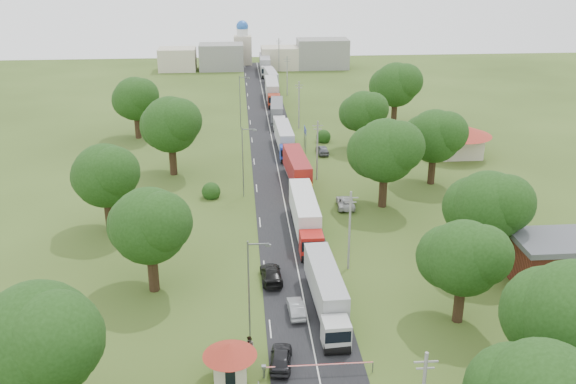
{
  "coord_description": "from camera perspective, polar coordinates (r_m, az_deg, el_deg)",
  "views": [
    {
      "loc": [
        -6.0,
        -68.19,
        33.31
      ],
      "look_at": [
        0.18,
        8.62,
        3.0
      ],
      "focal_mm": 40.0,
      "sensor_mm": 36.0,
      "label": 1
    }
  ],
  "objects": [
    {
      "name": "house_cream",
      "position": [
        108.71,
        14.98,
        4.89
      ],
      "size": [
        10.08,
        10.08,
        5.8
      ],
      "color": "beige",
      "rests_on": "ground"
    },
    {
      "name": "truck_7",
      "position": [
        175.06,
        -2.05,
        11.26
      ],
      "size": [
        2.97,
        15.79,
        4.37
      ],
      "color": "#A5A5A5",
      "rests_on": "ground"
    },
    {
      "name": "truck_5",
      "position": [
        143.55,
        -1.42,
        8.99
      ],
      "size": [
        2.94,
        15.66,
        4.34
      ],
      "color": "maroon",
      "rests_on": "ground"
    },
    {
      "name": "truck_0",
      "position": [
        61.99,
        3.44,
        -8.79
      ],
      "size": [
        2.93,
        14.39,
        3.98
      ],
      "color": "#B8B8B8",
      "rests_on": "ground"
    },
    {
      "name": "car_lane_rear",
      "position": [
        67.61,
        -1.5,
        -7.32
      ],
      "size": [
        2.36,
        5.3,
        1.51
      ],
      "primitive_type": "imported",
      "rotation": [
        0.0,
        0.0,
        3.19
      ],
      "color": "black",
      "rests_on": "ground"
    },
    {
      "name": "truck_4",
      "position": [
        126.11,
        -0.97,
        7.09
      ],
      "size": [
        3.04,
        13.65,
        3.77
      ],
      "color": "silver",
      "rests_on": "ground"
    },
    {
      "name": "tree_3",
      "position": [
        70.7,
        17.34,
        -1.21
      ],
      "size": [
        8.8,
        8.8,
        11.07
      ],
      "color": "#382616",
      "rests_on": "ground"
    },
    {
      "name": "house_brick",
      "position": [
        71.57,
        22.62,
        -5.69
      ],
      "size": [
        8.6,
        6.6,
        5.2
      ],
      "color": "maroon",
      "rests_on": "ground"
    },
    {
      "name": "tree_5",
      "position": [
        94.45,
        12.87,
        4.89
      ],
      "size": [
        8.8,
        8.8,
        11.07
      ],
      "color": "#382616",
      "rests_on": "ground"
    },
    {
      "name": "pole_2",
      "position": [
        94.38,
        2.62,
        3.79
      ],
      "size": [
        1.6,
        0.24,
        9.0
      ],
      "color": "gray",
      "rests_on": "ground"
    },
    {
      "name": "church",
      "position": [
        188.29,
        -4.05,
        12.89
      ],
      "size": [
        5.0,
        5.0,
        12.3
      ],
      "color": "beige",
      "rests_on": "ground"
    },
    {
      "name": "pole_3",
      "position": [
        121.19,
        0.98,
        7.81
      ],
      "size": [
        1.6,
        0.24,
        9.0
      ],
      "color": "gray",
      "rests_on": "ground"
    },
    {
      "name": "tree_12",
      "position": [
        97.29,
        -10.4,
        5.95
      ],
      "size": [
        9.6,
        9.6,
        12.05
      ],
      "color": "#382616",
      "rests_on": "ground"
    },
    {
      "name": "tree_2",
      "position": [
        60.39,
        15.33,
        -5.61
      ],
      "size": [
        8.0,
        8.0,
        10.1
      ],
      "color": "#382616",
      "rests_on": "ground"
    },
    {
      "name": "pole_5",
      "position": [
        175.92,
        -0.81,
        12.1
      ],
      "size": [
        1.6,
        0.24,
        9.0
      ],
      "color": "gray",
      "rests_on": "ground"
    },
    {
      "name": "tree_11",
      "position": [
        79.48,
        -15.96,
        1.45
      ],
      "size": [
        8.8,
        8.8,
        11.07
      ],
      "color": "#382616",
      "rests_on": "ground"
    },
    {
      "name": "truck_3",
      "position": [
        108.6,
        -0.31,
        4.75
      ],
      "size": [
        2.67,
        14.11,
        3.91
      ],
      "color": "navy",
      "rests_on": "ground"
    },
    {
      "name": "tree_13",
      "position": [
        117.7,
        -13.42,
        8.08
      ],
      "size": [
        8.8,
        8.8,
        11.07
      ],
      "color": "#382616",
      "rests_on": "ground"
    },
    {
      "name": "car_lane_mid",
      "position": [
        62.02,
        0.73,
        -10.29
      ],
      "size": [
        1.61,
        4.12,
        1.34
      ],
      "primitive_type": "imported",
      "rotation": [
        0.0,
        0.0,
        3.19
      ],
      "color": "gray",
      "rests_on": "ground"
    },
    {
      "name": "boom_barrier",
      "position": [
        54.21,
        1.27,
        -15.27
      ],
      "size": [
        9.22,
        0.35,
        1.18
      ],
      "color": "slate",
      "rests_on": "ground"
    },
    {
      "name": "distant_town",
      "position": [
        180.8,
        -2.48,
        11.96
      ],
      "size": [
        52.0,
        8.0,
        8.0
      ],
      "color": "gray",
      "rests_on": "ground"
    },
    {
      "name": "tree_9",
      "position": [
        48.13,
        -21.24,
        -12.12
      ],
      "size": [
        9.6,
        9.6,
        12.05
      ],
      "color": "#382616",
      "rests_on": "ground"
    },
    {
      "name": "tree_4",
      "position": [
        84.56,
        8.61,
        3.7
      ],
      "size": [
        9.6,
        9.6,
        12.05
      ],
      "color": "#382616",
      "rests_on": "ground"
    },
    {
      "name": "car_lane_front",
      "position": [
        55.37,
        -0.64,
        -14.54
      ],
      "size": [
        2.33,
        4.64,
        1.52
      ],
      "primitive_type": "imported",
      "rotation": [
        0.0,
        0.0,
        3.02
      ],
      "color": "black",
      "rests_on": "ground"
    },
    {
      "name": "car_verge_far",
      "position": [
        107.3,
        3.07,
        3.77
      ],
      "size": [
        2.0,
        4.45,
        1.48
      ],
      "primitive_type": "imported",
      "rotation": [
        0.0,
        0.0,
        3.2
      ],
      "color": "#505257",
      "rests_on": "ground"
    },
    {
      "name": "lamp_1",
      "position": [
        87.71,
        -3.95,
        2.97
      ],
      "size": [
        2.03,
        0.22,
        10.0
      ],
      "color": "slate",
      "rests_on": "ground"
    },
    {
      "name": "car_verge_near",
      "position": [
        85.97,
        5.12,
        -0.93
      ],
      "size": [
        2.56,
        5.02,
        1.36
      ],
      "primitive_type": "imported",
      "rotation": [
        0.0,
        0.0,
        3.08
      ],
      "color": "silver",
      "rests_on": "ground"
    },
    {
      "name": "truck_6",
      "position": [
        158.44,
        -1.5,
        10.06
      ],
      "size": [
        3.04,
        13.51,
        3.73
      ],
      "color": "#2A6F29",
      "rests_on": "ground"
    },
    {
      "name": "ground",
      "position": [
        76.13,
        0.38,
        -4.48
      ],
      "size": [
        260.0,
        260.0,
        0.0
      ],
      "primitive_type": "plane",
      "color": "#304316",
      "rests_on": "ground"
    },
    {
      "name": "guard_booth",
      "position": [
        53.27,
        -5.18,
        -14.42
      ],
      "size": [
        4.4,
        4.4,
        3.45
      ],
      "color": "beige",
      "rests_on": "ground"
    },
    {
      "name": "tree_10",
      "position": [
        64.55,
        -12.24,
        -2.89
      ],
      "size": [
        8.8,
        8.8,
        11.07
      ],
      "color": "#382616",
      "rests_on": "ground"
    },
    {
      "name": "tree_6",
      "position": [
        108.78,
        6.72,
        7.11
      ],
      "size": [
        8.0,
        8.0,
        10.1
      ],
      "color": "#382616",
      "rests_on": "ground"
    },
    {
      "name": "truck_2",
      "position": [
        92.8,
        0.86,
        1.89
      ],
      "size": [
        3.28,
        15.12,
        4.18
      ],
      "color": "gold",
      "rests_on": "ground"
    },
    {
      "name": "pedestrian_booth",
      "position": [
        56.4,
        -3.44,
        -13.58
      ],
      "size": [
        1.13,
        1.18,
        1.92
      ],
      "primitive_type": "imported",
      "rotation": [
        0.0,
        0.0,
        -0.95
      ],
      "color": "gray",
      "rests_on": "ground"
    },
    {
      "name": "lamp_0",
      "position": [
        55.62,
        -3.35,
        -8.51
      ],
      "size": [
        2.03,
        0.22,
        10.0
      ],
      "color": "slate",
      "rests_on": "ground"
    },
    {
      "name": "lamp_2",
      "position": [
        121.41,
        -4.22,
        8.2
      ],
      "size": [
        2.03,
        0.22,
        10.0
      ],
      "color": "slate",
      "rests_on": "ground"
    },
    {
      "name": "road",
      "position": [
        94.47,
        -0.67,
        0.82
      ],
      "size": [
        8.0,
        200.0,
        0.04
      ],
      "primitive_type": "cube",
      "color": "black",
      "rests_on": "ground"
    },
    {
      "name": "tree_1",
      "position": [
        51.92,
        24.04,
        -9.97
      ],
      "size": [
        9.6,
        9.6,
        12.05
      ],
      "color": "#382616",
      "rests_on": "ground"
    },
    {
      "name": "truck_1",
      "position": [
        77.6,
        1.54,
        -2.09
      ],
      "size": [
        2.71,
        15.62,
        4.33
      ],
      "color": "#AF1914",
      "rests_on": "ground"
    },
    {
      "name": "pole_4",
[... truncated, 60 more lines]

